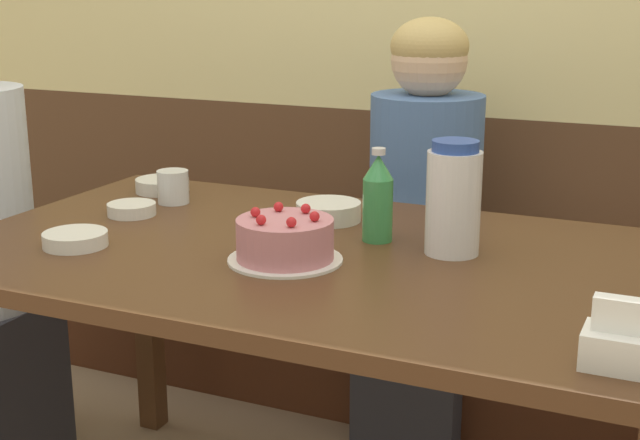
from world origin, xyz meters
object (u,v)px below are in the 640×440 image
person_teal_shirt (423,244)px  birthday_cake (285,240)px  bowl_sauce_shallow (329,211)px  napkin_holder (622,343)px  bowl_soup_white (132,209)px  bowl_side_dish (75,239)px  bowl_rice_small (162,185)px  water_pitcher (453,199)px  glass_water_tall (173,187)px  soju_bottle (378,197)px  bench_seat (427,344)px

person_teal_shirt → birthday_cake: bearing=-2.4°
bowl_sauce_shallow → napkin_holder: bearing=-38.8°
bowl_soup_white → bowl_side_dish: 0.26m
bowl_rice_small → bowl_sauce_shallow: size_ratio=0.93×
bowl_sauce_shallow → person_teal_shirt: 0.53m
bowl_side_dish → bowl_rice_small: bearing=102.9°
bowl_soup_white → water_pitcher: bearing=1.1°
water_pitcher → person_teal_shirt: (-0.25, 0.62, -0.29)m
bowl_side_dish → glass_water_tall: glass_water_tall is taller
bowl_rice_small → bowl_side_dish: bearing=-77.1°
birthday_cake → napkin_holder: size_ratio=2.08×
soju_bottle → glass_water_tall: 0.59m
person_teal_shirt → water_pitcher: bearing=22.1°
water_pitcher → bowl_sauce_shallow: bearing=158.4°
soju_bottle → bowl_rice_small: (-0.67, 0.19, -0.08)m
bowl_rice_small → bowl_sauce_shallow: (0.51, -0.08, 0.00)m
napkin_holder → bowl_soup_white: napkin_holder is taller
birthday_cake → person_teal_shirt: (0.03, 0.80, -0.22)m
napkin_holder → bowl_sauce_shallow: 0.90m
bowl_rice_small → glass_water_tall: bearing=-44.0°
bowl_soup_white → napkin_holder: bearing=-20.2°
napkin_holder → person_teal_shirt: person_teal_shirt is taller
napkin_holder → bowl_side_dish: (-1.10, 0.16, -0.02)m
napkin_holder → glass_water_tall: bearing=153.4°
birthday_cake → napkin_holder: same height
water_pitcher → napkin_holder: water_pitcher is taller
bench_seat → water_pitcher: 1.02m
soju_bottle → bowl_sauce_shallow: bearing=146.2°
birthday_cake → bowl_sauce_shallow: 0.32m
bowl_side_dish → person_teal_shirt: bearing=61.8°
birthday_cake → bowl_soup_white: birthday_cake is taller
bowl_soup_white → bowl_rice_small: (-0.07, 0.23, 0.00)m
bench_seat → birthday_cake: bearing=-91.2°
napkin_holder → bowl_side_dish: bearing=171.6°
bowl_soup_white → person_teal_shirt: bearing=50.5°
birthday_cake → soju_bottle: soju_bottle is taller
water_pitcher → bowl_side_dish: 0.78m
water_pitcher → soju_bottle: water_pitcher is taller
bowl_rice_small → soju_bottle: bearing=-15.9°
bowl_soup_white → soju_bottle: bearing=3.7°
bench_seat → birthday_cake: (-0.02, -0.92, 0.57)m
bowl_rice_small → bowl_sauce_shallow: bearing=-9.4°
bowl_soup_white → bowl_rice_small: bearing=106.5°
bowl_side_dish → glass_water_tall: bearing=92.7°
bench_seat → soju_bottle: bearing=-82.3°
bench_seat → bowl_side_dish: bearing=-114.6°
soju_bottle → bowl_rice_small: bearing=164.1°
birthday_cake → bowl_sauce_shallow: size_ratio=1.52×
bowl_soup_white → bowl_side_dish: bearing=-80.3°
person_teal_shirt → bowl_side_dish: bearing=-28.2°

